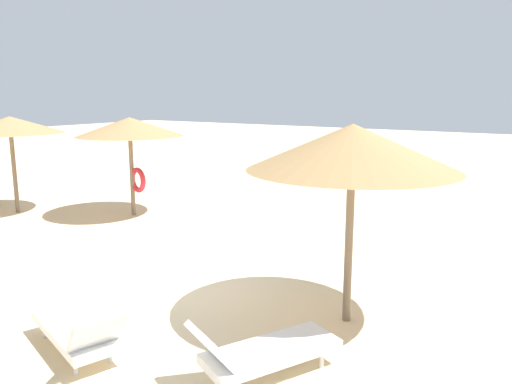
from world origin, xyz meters
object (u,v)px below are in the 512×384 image
parasol_2 (352,148)px  lounger_2 (262,351)px  lounger_0 (79,330)px  parasol_1 (10,125)px  bench_0 (395,177)px  parasol_4 (130,128)px  bench_1 (285,160)px

parasol_2 → lounger_2: bearing=-96.9°
parasol_2 → lounger_0: (-2.52, -2.84, -2.27)m
parasol_1 → bench_0: size_ratio=1.87×
parasol_2 → lounger_0: size_ratio=1.55×
parasol_4 → lounger_2: 9.17m
lounger_0 → bench_0: (-0.43, 14.06, 0.02)m
lounger_0 → bench_1: size_ratio=1.26×
parasol_2 → bench_0: bearing=104.7°
lounger_0 → bench_1: (-6.21, 16.14, 0.02)m
parasol_2 → lounger_0: bearing=-131.5°
lounger_0 → parasol_1: bearing=152.7°
parasol_4 → lounger_0: 8.04m
bench_1 → parasol_1: bearing=-99.3°
parasol_4 → bench_1: parasol_4 is taller
bench_0 → lounger_0: bearing=-88.2°
lounger_0 → lounger_2: (2.28, 0.86, -0.00)m
parasol_2 → parasol_4: size_ratio=1.04×
parasol_4 → lounger_0: size_ratio=1.48×
lounger_2 → bench_1: 17.49m
lounger_0 → lounger_2: 2.43m
parasol_1 → lounger_2: size_ratio=1.47×
bench_1 → lounger_2: bearing=-61.0°
parasol_1 → bench_0: (7.72, 9.85, -2.13)m
lounger_0 → parasol_4: bearing=131.6°
parasol_2 → lounger_2: parasol_2 is taller
parasol_4 → bench_1: size_ratio=1.87×
parasol_1 → parasol_4: bearing=28.1°
parasol_2 → lounger_0: 4.42m
bench_1 → parasol_2: bearing=-56.7°
bench_0 → bench_1: same height
lounger_2 → bench_0: bearing=101.6°
parasol_1 → lounger_0: (8.16, -4.21, -2.15)m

